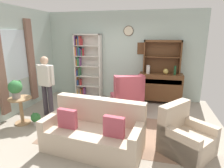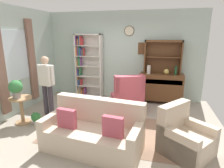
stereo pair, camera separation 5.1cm
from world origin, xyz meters
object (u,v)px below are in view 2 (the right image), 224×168
(armchair_floral, at_px, (184,138))
(book_stack, at_px, (111,108))
(wingback_chair, at_px, (127,98))
(potted_plant_large, at_px, (16,88))
(sideboard, at_px, (161,87))
(coffee_table, at_px, (107,114))
(plant_stand, at_px, (22,107))
(person_reading, at_px, (47,82))
(potted_plant_small, at_px, (36,118))
(bookshelf, at_px, (87,66))
(bottle_wine, at_px, (176,70))
(vase_tall, at_px, (149,70))
(sideboard_hutch, at_px, (163,52))
(couch_floral, at_px, (94,133))
(vase_round, at_px, (166,72))

(armchair_floral, bearing_deg, book_stack, 156.51)
(wingback_chair, height_order, potted_plant_large, potted_plant_large)
(armchair_floral, height_order, book_stack, armchair_floral)
(sideboard, bearing_deg, coffee_table, -120.11)
(plant_stand, bearing_deg, person_reading, 57.87)
(potted_plant_large, xyz_separation_m, potted_plant_small, (0.43, 0.02, -0.72))
(bookshelf, distance_m, armchair_floral, 4.01)
(bottle_wine, distance_m, potted_plant_small, 4.01)
(bottle_wine, height_order, plant_stand, bottle_wine)
(wingback_chair, bearing_deg, armchair_floral, -52.04)
(bottle_wine, bearing_deg, wingback_chair, -146.39)
(potted_plant_small, distance_m, book_stack, 1.80)
(bookshelf, distance_m, bottle_wine, 2.84)
(potted_plant_large, xyz_separation_m, coffee_table, (2.10, 0.27, -0.54))
(sideboard, relative_size, armchair_floral, 1.21)
(vase_tall, relative_size, potted_plant_small, 0.83)
(armchair_floral, xyz_separation_m, coffee_table, (-1.60, 0.57, 0.06))
(sideboard, xyz_separation_m, person_reading, (-2.86, -1.70, 0.40))
(bookshelf, height_order, armchair_floral, bookshelf)
(bookshelf, height_order, bottle_wine, bookshelf)
(armchair_floral, xyz_separation_m, book_stack, (-1.52, 0.66, 0.18))
(sideboard, bearing_deg, vase_tall, -168.37)
(sideboard, relative_size, book_stack, 6.13)
(bookshelf, bearing_deg, potted_plant_small, -99.50)
(wingback_chair, relative_size, potted_plant_small, 3.42)
(bookshelf, xyz_separation_m, sideboard_hutch, (2.45, 0.02, 0.51))
(couch_floral, bearing_deg, bookshelf, 112.85)
(sideboard, xyz_separation_m, coffee_table, (-1.18, -2.04, -0.16))
(vase_tall, bearing_deg, plant_stand, -142.30)
(plant_stand, xyz_separation_m, book_stack, (2.12, 0.32, 0.07))
(bookshelf, xyz_separation_m, bottle_wine, (2.84, -0.18, 0.00))
(potted_plant_large, bearing_deg, vase_tall, 37.63)
(bookshelf, relative_size, vase_tall, 8.24)
(vase_round, bearing_deg, plant_stand, -146.70)
(vase_round, bearing_deg, sideboard_hutch, 126.48)
(book_stack, bearing_deg, person_reading, 171.82)
(potted_plant_large, height_order, book_stack, potted_plant_large)
(coffee_table, bearing_deg, bottle_wine, 51.10)
(sideboard_hutch, xyz_separation_m, vase_tall, (-0.39, -0.19, -0.51))
(sideboard_hutch, height_order, plant_stand, sideboard_hutch)
(plant_stand, distance_m, potted_plant_large, 0.50)
(armchair_floral, bearing_deg, bottle_wine, 90.63)
(bookshelf, xyz_separation_m, sideboard, (2.45, -0.09, -0.54))
(sideboard, distance_m, couch_floral, 3.10)
(bottle_wine, xyz_separation_m, book_stack, (-1.49, -1.86, -0.59))
(couch_floral, distance_m, book_stack, 0.92)
(bookshelf, bearing_deg, bottle_wine, -3.54)
(sideboard, height_order, wingback_chair, wingback_chair)
(bottle_wine, xyz_separation_m, armchair_floral, (0.03, -2.52, -0.77))
(plant_stand, distance_m, coffee_table, 2.06)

